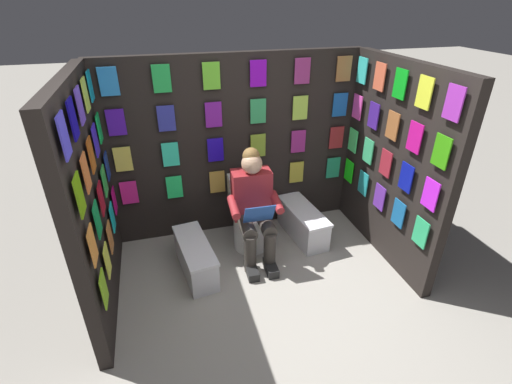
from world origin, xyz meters
name	(u,v)px	position (x,y,z in m)	size (l,w,h in m)	color
ground_plane	(283,330)	(0.00, 0.00, 0.00)	(30.00, 30.00, 0.00)	#9E998E
display_wall_back	(235,147)	(0.00, -1.72, 1.01)	(2.83, 0.14, 2.01)	black
display_wall_left	(393,164)	(-1.41, -0.83, 1.01)	(0.14, 1.67, 2.01)	black
display_wall_right	(91,202)	(1.41, -0.83, 1.01)	(0.14, 1.67, 2.01)	black
toilet	(249,218)	(-0.04, -1.29, 0.33)	(0.41, 0.56, 0.77)	white
person_reading	(254,206)	(-0.04, -1.07, 0.60)	(0.53, 0.69, 1.19)	maroon
comic_longbox_near	(303,222)	(-0.67, -1.26, 0.18)	(0.38, 0.84, 0.36)	silver
comic_longbox_far	(196,258)	(0.61, -0.95, 0.17)	(0.38, 0.82, 0.35)	silver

